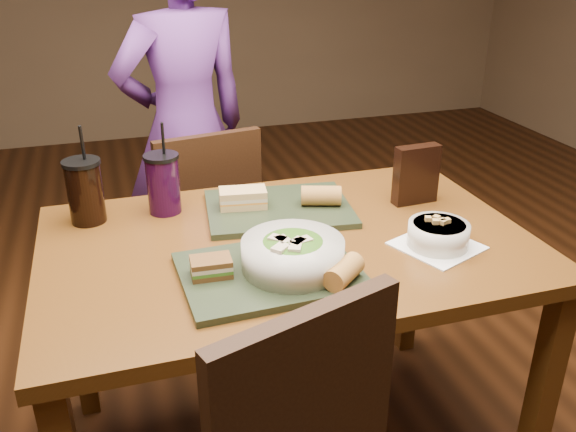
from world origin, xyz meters
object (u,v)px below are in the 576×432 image
object	(u,v)px
baguette_near	(344,272)
chair_far	(208,227)
chip_bag	(416,175)
cup_cola	(85,191)
diner	(186,130)
soup_bowl	(438,234)
tray_far	(279,209)
sandwich_far	(243,198)
dining_table	(288,269)
baguette_far	(321,196)
salad_bowl	(293,252)
sandwich_near	(211,267)
cup_berry	(163,183)
tray_near	(269,273)

from	to	relation	value
baguette_near	chair_far	bearing A→B (deg)	99.28
chip_bag	cup_cola	bearing A→B (deg)	167.18
diner	soup_bowl	size ratio (longest dim) A/B	6.23
chair_far	cup_cola	distance (m)	0.66
tray_far	sandwich_far	world-z (taller)	sandwich_far
dining_table	soup_bowl	distance (m)	0.41
dining_table	baguette_far	distance (m)	0.26
baguette_near	chip_bag	bearing A→B (deg)	45.70
salad_bowl	soup_bowl	xyz separation A→B (m)	(0.41, 0.02, -0.02)
sandwich_near	sandwich_far	bearing A→B (deg)	65.96
sandwich_near	cup_berry	distance (m)	0.45
cup_berry	sandwich_near	bearing A→B (deg)	-82.81
chair_far	chip_bag	bearing A→B (deg)	-44.64
tray_near	sandwich_near	bearing A→B (deg)	174.57
chair_far	tray_far	distance (m)	0.57
sandwich_near	cup_berry	bearing A→B (deg)	97.19
chair_far	diner	world-z (taller)	diner
soup_bowl	salad_bowl	bearing A→B (deg)	-176.50
dining_table	tray_far	bearing A→B (deg)	81.31
soup_bowl	baguette_far	world-z (taller)	soup_bowl
dining_table	sandwich_far	distance (m)	0.26
cup_cola	tray_near	bearing A→B (deg)	-47.62
sandwich_far	tray_far	bearing A→B (deg)	-14.52
baguette_far	soup_bowl	bearing A→B (deg)	-55.32
tray_near	sandwich_near	xyz separation A→B (m)	(-0.14, 0.01, 0.03)
sandwich_near	baguette_far	size ratio (longest dim) A/B	0.84
chip_bag	cup_berry	bearing A→B (deg)	164.34
tray_near	sandwich_far	size ratio (longest dim) A/B	2.88
chair_far	baguette_near	bearing A→B (deg)	-80.72
chip_bag	tray_near	bearing A→B (deg)	-155.03
tray_far	cup_cola	size ratio (longest dim) A/B	1.48
soup_bowl	cup_berry	size ratio (longest dim) A/B	0.91
chair_far	cup_cola	xyz separation A→B (m)	(-0.40, -0.39, 0.35)
chip_bag	baguette_near	bearing A→B (deg)	-138.02
cup_cola	cup_berry	xyz separation A→B (m)	(0.22, 0.00, -0.00)
sandwich_near	baguette_near	bearing A→B (deg)	-23.15
baguette_far	chair_far	bearing A→B (deg)	116.53
dining_table	chair_far	xyz separation A→B (m)	(-0.11, 0.67, -0.17)
dining_table	sandwich_far	xyz separation A→B (m)	(-0.07, 0.21, 0.14)
soup_bowl	sandwich_far	bearing A→B (deg)	140.22
soup_bowl	tray_far	bearing A→B (deg)	134.83
chair_far	tray_near	size ratio (longest dim) A/B	2.10
chair_far	sandwich_near	bearing A→B (deg)	-98.88
tray_far	chip_bag	size ratio (longest dim) A/B	2.33
chair_far	tray_far	size ratio (longest dim) A/B	2.10
chair_far	diner	size ratio (longest dim) A/B	0.57
diner	soup_bowl	world-z (taller)	diner
salad_bowl	sandwich_far	xyz separation A→B (m)	(-0.03, 0.39, -0.01)
sandwich_far	tray_near	bearing A→B (deg)	-93.91
dining_table	tray_near	distance (m)	0.22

